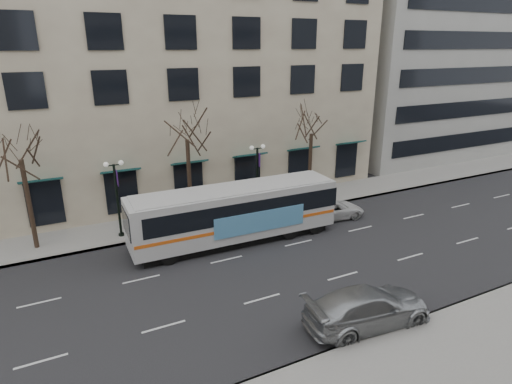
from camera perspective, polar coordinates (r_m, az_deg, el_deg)
ground at (r=23.81m, az=-1.77°, el=-11.34°), size 160.00×160.00×0.00m
sidewalk_far at (r=33.05m, az=-0.45°, el=-2.14°), size 80.00×4.00×0.15m
building_hotel at (r=40.20m, az=-18.11°, el=18.16°), size 40.00×20.00×24.00m
tree_far_left at (r=28.04m, az=-29.17°, el=5.67°), size 3.60×3.60×8.34m
tree_far_mid at (r=29.22m, az=-9.25°, el=8.71°), size 3.60×3.60×8.55m
tree_far_right at (r=33.60m, az=7.46°, el=9.31°), size 3.60×3.60×8.06m
lamp_post_left at (r=28.60m, az=-18.02°, el=-0.45°), size 1.22×0.45×5.21m
lamp_post_right at (r=31.43m, az=0.19°, el=2.26°), size 1.22×0.45×5.21m
city_bus at (r=27.17m, az=-2.66°, el=-2.68°), size 13.41×3.17×3.62m
silver_car at (r=20.53m, az=14.70°, el=-14.64°), size 6.20×2.98×1.74m
white_pickup at (r=31.68m, az=10.18°, el=-2.31°), size 4.87×2.64×1.30m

